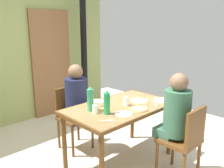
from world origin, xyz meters
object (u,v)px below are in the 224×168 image
at_px(chair_near_diner, 185,139).
at_px(person_near_diner, 176,111).
at_px(water_bottle_green_near, 107,103).
at_px(dining_table, 120,112).
at_px(serving_bowl_center, 97,103).
at_px(water_bottle_green_far, 90,99).
at_px(chair_far_diner, 72,114).
at_px(person_far_diner, 77,97).

distance_m(chair_near_diner, person_near_diner, 0.31).
height_order(person_near_diner, water_bottle_green_near, person_near_diner).
bearing_deg(dining_table, serving_bowl_center, 130.24).
bearing_deg(person_near_diner, serving_bowl_center, 117.50).
relative_size(chair_near_diner, serving_bowl_center, 5.12).
relative_size(water_bottle_green_near, water_bottle_green_far, 0.93).
xyz_separation_m(water_bottle_green_near, water_bottle_green_far, (-0.07, 0.20, 0.01)).
distance_m(dining_table, water_bottle_green_near, 0.38).
xyz_separation_m(chair_near_diner, water_bottle_green_near, (-0.56, 0.67, 0.39)).
xyz_separation_m(chair_far_diner, person_far_diner, (-0.00, -0.14, 0.28)).
relative_size(water_bottle_green_near, serving_bowl_center, 1.61).
height_order(chair_near_diner, water_bottle_green_far, water_bottle_green_far).
bearing_deg(water_bottle_green_near, person_far_diner, 81.70).
bearing_deg(dining_table, chair_far_diner, 105.14).
height_order(dining_table, water_bottle_green_far, water_bottle_green_far).
relative_size(chair_far_diner, water_bottle_green_far, 2.96).
xyz_separation_m(person_near_diner, serving_bowl_center, (-0.44, 0.84, 0.00)).
xyz_separation_m(dining_table, water_bottle_green_far, (-0.37, 0.12, 0.22)).
distance_m(person_near_diner, water_bottle_green_far, 0.97).
relative_size(dining_table, person_far_diner, 1.78).
xyz_separation_m(chair_far_diner, water_bottle_green_far, (-0.17, -0.63, 0.40)).
distance_m(chair_near_diner, serving_bowl_center, 1.11).
distance_m(person_near_diner, person_far_diner, 1.32).
bearing_deg(dining_table, person_near_diner, -67.97).
bearing_deg(person_far_diner, person_near_diner, 110.18).
xyz_separation_m(person_near_diner, person_far_diner, (-0.45, 1.24, 0.00)).
bearing_deg(chair_far_diner, water_bottle_green_near, 83.03).
xyz_separation_m(dining_table, serving_bowl_center, (-0.19, 0.22, 0.11)).
height_order(person_near_diner, person_far_diner, same).
bearing_deg(chair_far_diner, serving_bowl_center, 91.94).
relative_size(person_near_diner, serving_bowl_center, 4.53).
height_order(chair_far_diner, person_far_diner, person_far_diner).
bearing_deg(chair_near_diner, person_near_diner, 90.00).
bearing_deg(person_far_diner, water_bottle_green_far, 71.18).
height_order(dining_table, person_near_diner, person_near_diner).
distance_m(person_far_diner, water_bottle_green_near, 0.72).
xyz_separation_m(person_far_diner, water_bottle_green_far, (-0.17, -0.50, 0.11)).
bearing_deg(water_bottle_green_far, person_far_diner, 71.18).
height_order(person_near_diner, water_bottle_green_far, person_near_diner).
relative_size(chair_far_diner, person_far_diner, 1.13).
height_order(water_bottle_green_far, serving_bowl_center, water_bottle_green_far).
bearing_deg(water_bottle_green_far, water_bottle_green_near, -71.85).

